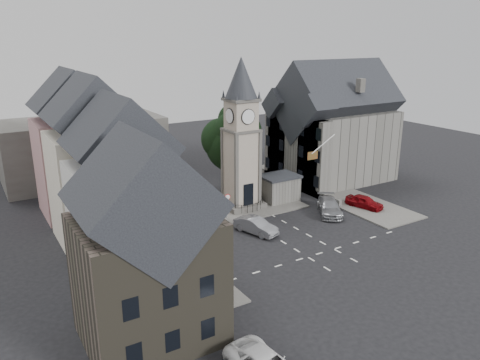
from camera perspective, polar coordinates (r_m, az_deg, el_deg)
ground at (r=45.98m, az=5.35°, el=-6.27°), size 120.00×120.00×0.00m
pavement_west at (r=45.53m, az=-12.18°, el=-6.76°), size 6.00×30.00×0.14m
pavement_east at (r=58.89m, az=10.15°, el=-1.06°), size 6.00×26.00×0.14m
central_island at (r=52.85m, az=1.52°, el=-2.92°), size 10.00×8.00×0.16m
road_markings at (r=42.12m, az=9.84°, el=-8.76°), size 20.00×8.00×0.01m
clock_tower at (r=49.86m, az=0.14°, el=5.47°), size 4.86×4.86×16.25m
stone_shelter at (r=53.75m, az=4.78°, el=-0.97°), size 4.30×3.30×3.08m
town_tree at (r=55.30m, az=-0.80°, el=5.43°), size 7.20×7.20×10.80m
warning_sign_post at (r=47.83m, az=-1.55°, el=-2.64°), size 0.70×0.19×2.85m
terrace_pink at (r=52.00m, az=-19.45°, el=3.24°), size 8.10×7.60×12.80m
terrace_cream at (r=44.42m, az=-17.21°, el=1.17°), size 8.10×7.60×12.80m
terrace_tudor at (r=37.14m, az=-14.02°, el=-2.31°), size 8.10×7.60×12.00m
building_sw_stone at (r=29.11m, az=-11.27°, el=-9.50°), size 8.60×7.60×10.40m
backdrop_west at (r=64.72m, az=-18.52°, el=3.59°), size 20.00×10.00×8.00m
east_building at (r=61.82m, az=11.15°, el=5.70°), size 14.40×11.40×12.60m
east_boundary_wall at (r=58.51m, az=6.82°, el=-0.63°), size 0.40×16.00×0.90m
flagpole at (r=51.61m, az=10.11°, el=4.34°), size 3.68×0.10×2.74m
car_west_blue at (r=42.10m, az=-4.53°, el=-7.49°), size 4.34×2.13×1.42m
car_west_silver at (r=45.98m, az=-7.34°, el=-5.28°), size 4.85×4.11×1.57m
car_west_grey at (r=41.57m, az=-8.73°, el=-8.04°), size 5.27×3.51×1.34m
car_island_silver at (r=45.20m, az=1.94°, el=-5.59°), size 2.92×4.85×1.51m
car_island_east at (r=50.84m, az=10.83°, el=-3.21°), size 4.77×5.77×1.58m
car_east_red at (r=53.37m, az=14.92°, el=-2.58°), size 2.76×4.52×1.44m
pedestrian at (r=56.42m, az=9.52°, el=-1.10°), size 0.64×0.51×1.52m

